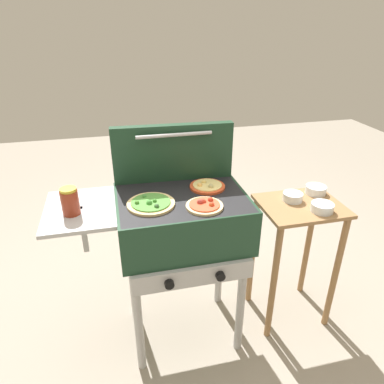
# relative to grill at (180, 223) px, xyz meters

# --- Properties ---
(ground_plane) EXTENTS (8.00, 8.00, 0.00)m
(ground_plane) POSITION_rel_grill_xyz_m (0.01, 0.00, -0.76)
(ground_plane) COLOR gray
(grill) EXTENTS (0.96, 0.53, 0.90)m
(grill) POSITION_rel_grill_xyz_m (0.00, 0.00, 0.00)
(grill) COLOR #193823
(grill) RESTS_ON ground_plane
(grill_lid_open) EXTENTS (0.63, 0.09, 0.30)m
(grill_lid_open) POSITION_rel_grill_xyz_m (0.01, 0.22, 0.30)
(grill_lid_open) COLOR #193823
(grill_lid_open) RESTS_ON grill
(pizza_veggie) EXTENTS (0.22, 0.22, 0.04)m
(pizza_veggie) POSITION_rel_grill_xyz_m (-0.14, -0.05, 0.15)
(pizza_veggie) COLOR #E0C17F
(pizza_veggie) RESTS_ON grill
(pizza_cheese) EXTENTS (0.18, 0.18, 0.04)m
(pizza_cheese) POSITION_rel_grill_xyz_m (0.16, 0.07, 0.15)
(pizza_cheese) COLOR #C64723
(pizza_cheese) RESTS_ON grill
(pizza_pepperoni) EXTENTS (0.17, 0.17, 0.04)m
(pizza_pepperoni) POSITION_rel_grill_xyz_m (0.09, -0.12, 0.15)
(pizza_pepperoni) COLOR beige
(pizza_pepperoni) RESTS_ON grill
(sauce_jar) EXTENTS (0.08, 0.08, 0.13)m
(sauce_jar) POSITION_rel_grill_xyz_m (-0.50, -0.04, 0.21)
(sauce_jar) COLOR maroon
(sauce_jar) RESTS_ON grill
(prep_table) EXTENTS (0.44, 0.36, 0.78)m
(prep_table) POSITION_rel_grill_xyz_m (0.67, 0.00, -0.21)
(prep_table) COLOR olive
(prep_table) RESTS_ON ground_plane
(topping_bowl_near) EXTENTS (0.11, 0.11, 0.04)m
(topping_bowl_near) POSITION_rel_grill_xyz_m (0.65, 0.06, 0.04)
(topping_bowl_near) COLOR silver
(topping_bowl_near) RESTS_ON prep_table
(topping_bowl_far) EXTENTS (0.12, 0.12, 0.04)m
(topping_bowl_far) POSITION_rel_grill_xyz_m (0.74, -0.09, 0.04)
(topping_bowl_far) COLOR silver
(topping_bowl_far) RESTS_ON prep_table
(topping_bowl_middle) EXTENTS (0.12, 0.12, 0.04)m
(topping_bowl_middle) POSITION_rel_grill_xyz_m (0.82, 0.11, 0.04)
(topping_bowl_middle) COLOR silver
(topping_bowl_middle) RESTS_ON prep_table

